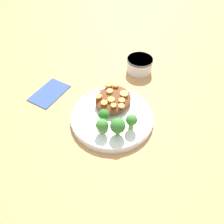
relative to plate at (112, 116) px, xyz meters
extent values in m
plane|color=tan|center=(0.00, 0.00, -0.01)|extent=(4.00, 4.00, 0.00)
cylinder|color=white|center=(0.00, 0.00, 0.00)|extent=(0.26, 0.26, 0.02)
torus|color=white|center=(0.00, 0.00, 0.01)|extent=(0.26, 0.26, 0.01)
cylinder|color=silver|center=(0.28, 0.00, 0.02)|extent=(0.10, 0.10, 0.05)
cylinder|color=#333338|center=(0.28, 0.00, 0.04)|extent=(0.10, 0.10, 0.01)
cylinder|color=white|center=(0.28, 0.00, 0.03)|extent=(0.08, 0.08, 0.01)
ellipsoid|color=brown|center=(0.05, 0.02, 0.02)|extent=(0.13, 0.11, 0.03)
cylinder|color=#759E51|center=(-0.06, -0.04, 0.02)|extent=(0.01, 0.01, 0.02)
sphere|color=#337A2D|center=(-0.06, -0.04, 0.04)|extent=(0.05, 0.05, 0.05)
cylinder|color=#7FA85B|center=(-0.03, 0.01, 0.02)|extent=(0.02, 0.02, 0.02)
sphere|color=#286B23|center=(-0.03, 0.01, 0.04)|extent=(0.03, 0.03, 0.03)
cylinder|color=#759E51|center=(-0.02, -0.07, 0.02)|extent=(0.02, 0.02, 0.03)
sphere|color=#3D8433|center=(-0.02, -0.07, 0.04)|extent=(0.04, 0.04, 0.04)
cylinder|color=#7FA85B|center=(-0.07, 0.00, 0.02)|extent=(0.02, 0.02, 0.02)
sphere|color=#3D8433|center=(-0.07, 0.00, 0.04)|extent=(0.04, 0.04, 0.04)
cylinder|color=orange|center=(0.03, 0.06, 0.04)|extent=(0.02, 0.02, 0.00)
cylinder|color=orange|center=(0.04, -0.02, 0.04)|extent=(0.02, 0.02, 0.00)
cylinder|color=orange|center=(0.03, 0.02, 0.04)|extent=(0.02, 0.02, 0.01)
cylinder|color=orange|center=(0.07, 0.04, 0.04)|extent=(0.02, 0.02, 0.01)
cylinder|color=orange|center=(0.01, 0.03, 0.04)|extent=(0.02, 0.02, 0.00)
cylinder|color=orange|center=(0.07, -0.01, 0.04)|extent=(0.03, 0.03, 0.01)
cylinder|color=orange|center=(0.02, -0.02, 0.04)|extent=(0.02, 0.02, 0.00)
cylinder|color=orange|center=(0.10, 0.03, 0.04)|extent=(0.02, 0.02, 0.01)
cylinder|color=orange|center=(0.10, 0.05, 0.04)|extent=(0.03, 0.03, 0.01)
cylinder|color=orange|center=(0.01, 0.00, 0.04)|extent=(0.02, 0.02, 0.00)
cube|color=#334C8C|center=(0.02, 0.25, -0.01)|extent=(0.15, 0.11, 0.01)
camera|label=1|loc=(-0.42, -0.18, 0.52)|focal=35.00mm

